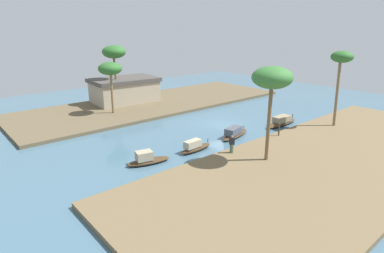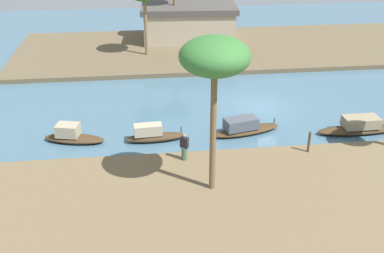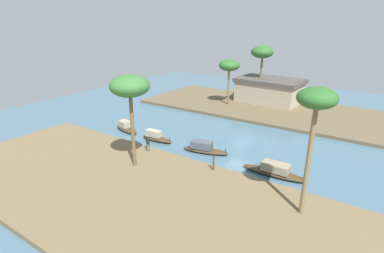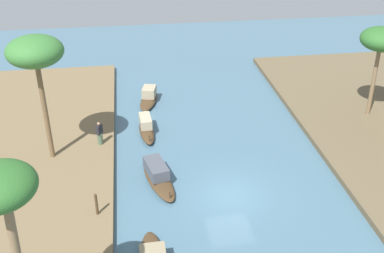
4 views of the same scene
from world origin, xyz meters
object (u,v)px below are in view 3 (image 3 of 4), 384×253
at_px(sampan_near_left_bank, 204,148).
at_px(sampan_with_red_awning, 275,171).
at_px(palm_tree_left_far, 316,104).
at_px(riverside_building, 269,90).
at_px(mooring_post, 214,163).
at_px(sampan_midstream, 156,137).
at_px(sampan_downstream_large, 126,127).
at_px(palm_tree_right_short, 262,53).
at_px(palm_tree_left_near, 130,87).
at_px(person_on_near_bank, 148,144).
at_px(palm_tree_right_tall, 229,66).

distance_m(sampan_near_left_bank, sampan_with_red_awning, 7.15).
bearing_deg(palm_tree_left_far, riverside_building, 114.80).
relative_size(sampan_near_left_bank, palm_tree_left_far, 0.57).
bearing_deg(riverside_building, sampan_near_left_bank, -82.84).
bearing_deg(mooring_post, sampan_midstream, 161.04).
xyz_separation_m(sampan_near_left_bank, sampan_downstream_large, (-10.39, 0.13, -0.01)).
height_order(sampan_midstream, sampan_near_left_bank, sampan_midstream).
height_order(sampan_midstream, riverside_building, riverside_building).
relative_size(mooring_post, palm_tree_left_far, 0.15).
xyz_separation_m(mooring_post, palm_tree_right_short, (-5.55, 23.04, 6.37)).
xyz_separation_m(palm_tree_left_near, palm_tree_left_far, (13.36, 1.07, 0.46)).
bearing_deg(palm_tree_right_short, riverside_building, 13.73).
bearing_deg(palm_tree_left_near, sampan_with_red_awning, 28.43).
bearing_deg(person_on_near_bank, sampan_near_left_bank, -106.91).
distance_m(person_on_near_bank, riverside_building, 23.62).
xyz_separation_m(sampan_downstream_large, palm_tree_right_tall, (4.86, 15.27, 5.41)).
relative_size(person_on_near_bank, palm_tree_right_tall, 0.25).
bearing_deg(person_on_near_bank, palm_tree_left_near, 144.03).
distance_m(sampan_midstream, sampan_with_red_awning, 12.73).
relative_size(palm_tree_left_far, palm_tree_right_short, 1.00).
height_order(palm_tree_left_near, riverside_building, palm_tree_left_near).
height_order(sampan_with_red_awning, mooring_post, mooring_post).
height_order(mooring_post, riverside_building, riverside_building).
bearing_deg(palm_tree_left_far, palm_tree_left_near, -175.41).
distance_m(sampan_downstream_large, palm_tree_left_far, 22.56).
height_order(palm_tree_left_far, palm_tree_right_tall, palm_tree_left_far).
height_order(mooring_post, palm_tree_right_short, palm_tree_right_short).
bearing_deg(palm_tree_right_short, sampan_midstream, -98.42).
relative_size(sampan_midstream, person_on_near_bank, 2.33).
distance_m(sampan_midstream, sampan_near_left_bank, 5.62).
relative_size(sampan_midstream, palm_tree_right_tall, 0.57).
distance_m(palm_tree_left_near, palm_tree_right_tall, 21.74).
bearing_deg(palm_tree_left_far, sampan_downstream_large, 165.92).
xyz_separation_m(sampan_near_left_bank, person_on_near_bank, (-4.02, -3.31, 0.68)).
bearing_deg(sampan_downstream_large, palm_tree_right_tall, 85.75).
relative_size(person_on_near_bank, mooring_post, 1.26).
bearing_deg(sampan_near_left_bank, palm_tree_right_short, 84.03).
bearing_deg(palm_tree_left_near, sampan_near_left_bank, 64.33).
xyz_separation_m(palm_tree_right_tall, riverside_building, (4.29, 4.72, -3.70)).
bearing_deg(palm_tree_left_far, sampan_near_left_bank, 153.97).
distance_m(palm_tree_left_near, palm_tree_right_short, 25.94).
xyz_separation_m(palm_tree_left_far, palm_tree_right_tall, (-15.94, 20.48, -1.61)).
height_order(sampan_with_red_awning, sampan_downstream_large, sampan_downstream_large).
bearing_deg(riverside_building, palm_tree_right_tall, -128.67).
bearing_deg(palm_tree_right_short, sampan_near_left_bank, -82.41).
relative_size(sampan_with_red_awning, riverside_building, 0.56).
relative_size(mooring_post, palm_tree_right_tall, 0.20).
bearing_deg(mooring_post, person_on_near_bank, -179.63).
bearing_deg(palm_tree_left_far, person_on_near_bank, 173.00).
distance_m(sampan_with_red_awning, palm_tree_right_short, 23.72).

